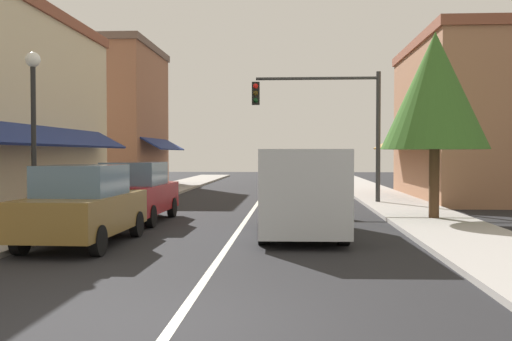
% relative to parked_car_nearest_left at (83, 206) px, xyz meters
% --- Properties ---
extents(ground_plane, '(80.00, 80.00, 0.00)m').
position_rel_parked_car_nearest_left_xyz_m(ground_plane, '(3.18, 11.95, -0.88)').
color(ground_plane, black).
extents(sidewalk_left, '(2.60, 56.00, 0.12)m').
position_rel_parked_car_nearest_left_xyz_m(sidewalk_left, '(-2.32, 11.95, -0.82)').
color(sidewalk_left, gray).
rests_on(sidewalk_left, ground).
extents(sidewalk_right, '(2.60, 56.00, 0.12)m').
position_rel_parked_car_nearest_left_xyz_m(sidewalk_right, '(8.68, 11.95, -0.82)').
color(sidewalk_right, '#A39E99').
rests_on(sidewalk_right, ground).
extents(lane_center_stripe, '(0.14, 52.00, 0.01)m').
position_rel_parked_car_nearest_left_xyz_m(lane_center_stripe, '(3.18, 11.95, -0.88)').
color(lane_center_stripe, silver).
rests_on(lane_center_stripe, ground).
extents(storefront_right_block, '(7.05, 10.20, 7.03)m').
position_rel_parked_car_nearest_left_xyz_m(storefront_right_block, '(12.85, 13.95, 2.64)').
color(storefront_right_block, '#9E6B4C').
rests_on(storefront_right_block, ground).
extents(storefront_far_left, '(5.80, 8.20, 8.47)m').
position_rel_parked_car_nearest_left_xyz_m(storefront_far_left, '(-5.86, 21.95, 3.36)').
color(storefront_far_left, '#8E5B42').
rests_on(storefront_far_left, ground).
extents(parked_car_nearest_left, '(1.84, 4.13, 1.77)m').
position_rel_parked_car_nearest_left_xyz_m(parked_car_nearest_left, '(0.00, 0.00, 0.00)').
color(parked_car_nearest_left, brown).
rests_on(parked_car_nearest_left, ground).
extents(parked_car_second_left, '(1.82, 4.12, 1.77)m').
position_rel_parked_car_nearest_left_xyz_m(parked_car_second_left, '(-0.04, 4.46, 0.00)').
color(parked_car_second_left, maroon).
rests_on(parked_car_second_left, ground).
extents(van_in_lane, '(2.11, 5.23, 2.12)m').
position_rel_parked_car_nearest_left_xyz_m(van_in_lane, '(4.79, 1.94, 0.27)').
color(van_in_lane, '#B2B7BC').
rests_on(van_in_lane, ground).
extents(traffic_signal_mast_arm, '(5.08, 0.50, 5.26)m').
position_rel_parked_car_nearest_left_xyz_m(traffic_signal_mast_arm, '(6.16, 10.79, 2.74)').
color(traffic_signal_mast_arm, '#333333').
rests_on(traffic_signal_mast_arm, ground).
extents(street_lamp_left_near, '(0.36, 0.36, 4.46)m').
position_rel_parked_car_nearest_left_xyz_m(street_lamp_left_near, '(-1.65, 1.19, 2.16)').
color(street_lamp_left_near, black).
rests_on(street_lamp_left_near, ground).
extents(tree_right_near, '(3.15, 3.15, 5.62)m').
position_rel_parked_car_nearest_left_xyz_m(tree_right_near, '(8.79, 5.06, 2.99)').
color(tree_right_near, '#4C331E').
rests_on(tree_right_near, ground).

